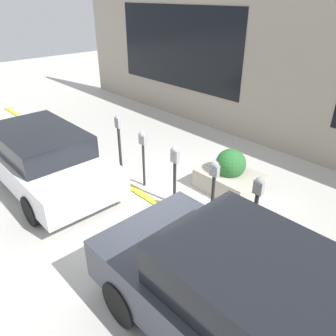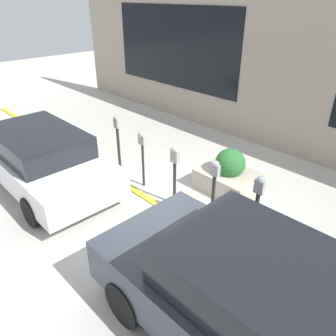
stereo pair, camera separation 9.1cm
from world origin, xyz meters
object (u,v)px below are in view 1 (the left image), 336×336
object	(u,v)px
parking_meter_nearest	(256,204)
planter_box	(230,175)
parking_meter_second	(214,182)
parked_car_middle	(39,155)
parked_car_front	(242,298)
parking_meter_middle	(175,164)
parking_meter_farthest	(119,136)
parking_meter_fourth	(143,145)

from	to	relation	value
parking_meter_nearest	planter_box	bearing A→B (deg)	-40.99
parking_meter_second	parked_car_middle	xyz separation A→B (m)	(3.88, 1.75, -0.24)
parked_car_front	parked_car_middle	world-z (taller)	parked_car_front
planter_box	parked_car_middle	bearing A→B (deg)	42.85
parking_meter_nearest	parked_car_middle	xyz separation A→B (m)	(4.83, 1.73, -0.24)
parking_meter_nearest	parking_meter_middle	size ratio (longest dim) A/B	1.08
parked_car_front	parking_meter_farthest	bearing A→B (deg)	-19.21
parked_car_front	parking_meter_middle	bearing A→B (deg)	-29.97
parking_meter_fourth	parked_car_middle	size ratio (longest dim) A/B	0.29
parking_meter_farthest	parked_car_front	size ratio (longest dim) A/B	0.37
parking_meter_farthest	parked_car_front	world-z (taller)	parked_car_front
parking_meter_fourth	parked_car_middle	distance (m)	2.50
parking_meter_fourth	parking_meter_farthest	distance (m)	1.01
parking_meter_nearest	parking_meter_fourth	xyz separation A→B (m)	(3.04, 0.00, 0.07)
parking_meter_nearest	planter_box	distance (m)	2.12
parking_meter_second	planter_box	bearing A→B (deg)	-66.10
parked_car_middle	parking_meter_fourth	bearing A→B (deg)	-135.92
parking_meter_nearest	parked_car_middle	distance (m)	5.14
parking_meter_fourth	parking_meter_farthest	size ratio (longest dim) A/B	0.93
parking_meter_fourth	parked_car_middle	bearing A→B (deg)	43.93
parking_meter_nearest	parking_meter_second	world-z (taller)	parking_meter_nearest
parking_meter_second	planter_box	xyz separation A→B (m)	(0.58, -1.31, -0.60)
parking_meter_middle	planter_box	bearing A→B (deg)	-108.38
parking_meter_middle	parking_meter_fourth	distance (m)	1.07
parking_meter_second	parked_car_front	xyz separation A→B (m)	(-1.88, 1.67, -0.16)
parking_meter_middle	parked_car_middle	size ratio (longest dim) A/B	0.29
parking_meter_middle	parked_car_front	world-z (taller)	parked_car_front
parking_meter_middle	parking_meter_farthest	xyz separation A→B (m)	(2.07, -0.04, -0.00)
parking_meter_nearest	parking_meter_middle	xyz separation A→B (m)	(1.98, 0.01, -0.00)
parking_meter_second	parked_car_front	world-z (taller)	parked_car_front
parked_car_front	parked_car_middle	xyz separation A→B (m)	(5.76, 0.07, -0.08)
parking_meter_middle	parked_car_front	xyz separation A→B (m)	(-2.91, 1.64, -0.16)
parking_meter_fourth	planter_box	distance (m)	2.13
parking_meter_nearest	parking_meter_second	bearing A→B (deg)	-1.09
parking_meter_middle	parked_car_front	bearing A→B (deg)	150.57
parking_meter_nearest	parked_car_front	world-z (taller)	parked_car_front
parking_meter_second	parking_meter_farthest	xyz separation A→B (m)	(3.10, -0.01, -0.01)
parking_meter_farthest	parked_car_middle	bearing A→B (deg)	65.95
parking_meter_middle	parking_meter_fourth	xyz separation A→B (m)	(1.06, -0.01, 0.08)
parking_meter_second	planter_box	distance (m)	1.56
parking_meter_nearest	parking_meter_farthest	distance (m)	4.05
parking_meter_fourth	parked_car_front	world-z (taller)	parked_car_front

